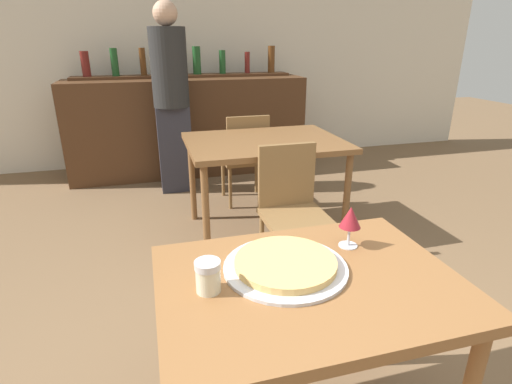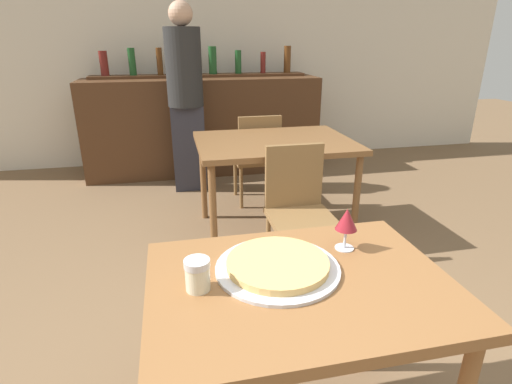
{
  "view_description": "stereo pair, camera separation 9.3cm",
  "coord_description": "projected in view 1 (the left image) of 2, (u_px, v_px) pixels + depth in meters",
  "views": [
    {
      "loc": [
        -0.46,
        -1.02,
        1.47
      ],
      "look_at": [
        -0.03,
        0.55,
        0.84
      ],
      "focal_mm": 28.0,
      "sensor_mm": 36.0,
      "label": 1
    },
    {
      "loc": [
        -0.37,
        -1.04,
        1.47
      ],
      "look_at": [
        -0.03,
        0.55,
        0.84
      ],
      "focal_mm": 28.0,
      "sensor_mm": 36.0,
      "label": 2
    }
  ],
  "objects": [
    {
      "name": "dining_table_far",
      "position": [
        265.0,
        150.0,
        3.03
      ],
      "size": [
        1.16,
        0.87,
        0.75
      ],
      "color": "brown",
      "rests_on": "ground_plane"
    },
    {
      "name": "dining_table_near",
      "position": [
        308.0,
        303.0,
        1.33
      ],
      "size": [
        0.98,
        0.71,
        0.74
      ],
      "color": "brown",
      "rests_on": "ground_plane"
    },
    {
      "name": "bar_counter",
      "position": [
        189.0,
        127.0,
        4.53
      ],
      "size": [
        2.6,
        0.56,
        1.06
      ],
      "color": "#4C2D19",
      "rests_on": "ground_plane"
    },
    {
      "name": "pizza_tray",
      "position": [
        285.0,
        265.0,
        1.34
      ],
      "size": [
        0.42,
        0.42,
        0.04
      ],
      "color": "silver",
      "rests_on": "dining_table_near"
    },
    {
      "name": "chair_far_side_front",
      "position": [
        291.0,
        203.0,
        2.55
      ],
      "size": [
        0.4,
        0.4,
        0.85
      ],
      "color": "olive",
      "rests_on": "ground_plane"
    },
    {
      "name": "wine_glass",
      "position": [
        350.0,
        218.0,
        1.46
      ],
      "size": [
        0.08,
        0.08,
        0.16
      ],
      "color": "silver",
      "rests_on": "dining_table_near"
    },
    {
      "name": "cheese_shaker",
      "position": [
        208.0,
        276.0,
        1.21
      ],
      "size": [
        0.08,
        0.08,
        0.1
      ],
      "color": "beige",
      "rests_on": "dining_table_near"
    },
    {
      "name": "person_standing",
      "position": [
        171.0,
        94.0,
        3.8
      ],
      "size": [
        0.34,
        0.34,
        1.79
      ],
      "color": "#2D2D38",
      "rests_on": "ground_plane"
    },
    {
      "name": "bar_back_shelf",
      "position": [
        183.0,
        70.0,
        4.44
      ],
      "size": [
        2.39,
        0.24,
        0.33
      ],
      "color": "#4C2D19",
      "rests_on": "bar_counter"
    },
    {
      "name": "wall_back",
      "position": [
        179.0,
        45.0,
        4.67
      ],
      "size": [
        8.0,
        0.05,
        2.8
      ],
      "color": "silver",
      "rests_on": "ground_plane"
    },
    {
      "name": "chair_far_side_back",
      "position": [
        246.0,
        154.0,
        3.64
      ],
      "size": [
        0.4,
        0.4,
        0.85
      ],
      "rotation": [
        0.0,
        0.0,
        3.14
      ],
      "color": "olive",
      "rests_on": "ground_plane"
    }
  ]
}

